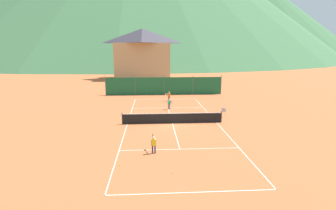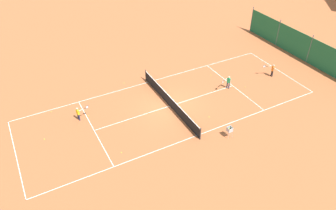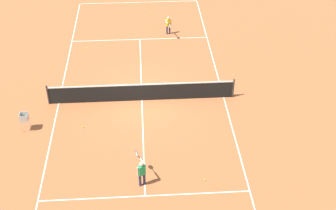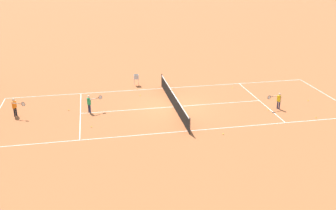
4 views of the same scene
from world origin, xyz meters
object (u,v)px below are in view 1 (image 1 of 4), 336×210
at_px(player_far_baseline, 169,103).
at_px(tennis_ball_mid_court, 120,165).
at_px(tennis_ball_by_net_right, 152,148).
at_px(alpine_chalet, 143,53).
at_px(tennis_net, 172,118).
at_px(tennis_ball_alley_right, 174,106).
at_px(ball_hopper, 224,110).
at_px(tennis_ball_near_corner, 147,109).
at_px(tennis_ball_alley_left, 222,143).
at_px(player_near_service, 169,96).
at_px(tennis_ball_service_box, 115,130).
at_px(player_far_service, 154,143).
at_px(tennis_ball_far_corner, 173,172).
at_px(tennis_ball_by_net_left, 198,117).

bearing_deg(player_far_baseline, tennis_ball_mid_court, -105.00).
relative_size(tennis_ball_by_net_right, alpine_chalet, 0.01).
height_order(tennis_net, tennis_ball_alley_right, tennis_net).
xyz_separation_m(ball_hopper, alpine_chalet, (-9.10, 35.97, 5.17)).
xyz_separation_m(player_far_baseline, tennis_ball_near_corner, (-2.51, -0.04, -0.67)).
xyz_separation_m(tennis_ball_alley_right, tennis_ball_alley_left, (2.40, -12.67, 0.00)).
relative_size(tennis_ball_mid_court, tennis_ball_near_corner, 1.00).
bearing_deg(tennis_ball_mid_court, alpine_chalet, 90.04).
bearing_deg(player_near_service, ball_hopper, -60.07).
bearing_deg(tennis_ball_service_box, tennis_ball_alley_right, 57.98).
height_order(tennis_net, ball_hopper, tennis_net).
height_order(tennis_ball_alley_right, tennis_ball_by_net_right, same).
distance_m(player_far_service, alpine_chalet, 45.25).
xyz_separation_m(tennis_ball_far_corner, tennis_ball_by_net_right, (-1.11, 3.62, 0.00)).
bearing_deg(player_far_baseline, alpine_chalet, 96.91).
xyz_separation_m(player_near_service, tennis_ball_by_net_right, (-2.23, -16.78, -0.68)).
xyz_separation_m(player_far_baseline, ball_hopper, (5.20, -3.75, -0.05)).
bearing_deg(tennis_ball_by_net_left, tennis_ball_by_net_right, -119.22).
bearing_deg(tennis_ball_mid_court, tennis_ball_alley_right, 74.16).
relative_size(tennis_ball_alley_right, tennis_ball_alley_left, 1.00).
height_order(player_near_service, ball_hopper, player_near_service).
height_order(tennis_ball_by_net_left, tennis_ball_mid_court, same).
xyz_separation_m(tennis_ball_by_net_left, alpine_chalet, (-6.55, 35.95, 5.79)).
xyz_separation_m(tennis_ball_alley_left, alpine_chalet, (-6.95, 43.43, 5.79)).
relative_size(tennis_net, alpine_chalet, 0.71).
relative_size(player_far_service, tennis_ball_service_box, 17.49).
bearing_deg(tennis_ball_mid_court, tennis_ball_by_net_right, 52.35).
distance_m(tennis_ball_by_net_left, tennis_ball_mid_court, 12.55).
relative_size(tennis_ball_service_box, alpine_chalet, 0.01).
bearing_deg(tennis_ball_far_corner, tennis_ball_by_net_right, 107.08).
xyz_separation_m(tennis_ball_service_box, ball_hopper, (10.28, 3.94, 0.62)).
distance_m(tennis_net, tennis_ball_far_corner, 9.90).
height_order(player_near_service, tennis_ball_by_net_right, player_near_service).
distance_m(player_far_service, tennis_ball_by_net_left, 10.06).
bearing_deg(tennis_ball_near_corner, tennis_ball_alley_right, 25.28).
relative_size(player_near_service, tennis_ball_far_corner, 18.52).
bearing_deg(tennis_ball_by_net_right, player_far_baseline, 80.70).
distance_m(tennis_net, tennis_ball_alley_right, 7.24).
height_order(tennis_ball_alley_right, tennis_ball_by_net_left, same).
xyz_separation_m(player_far_service, tennis_ball_service_box, (-3.20, 5.01, -0.64)).
bearing_deg(tennis_ball_alley_right, tennis_ball_by_net_left, -68.86).
height_order(tennis_ball_far_corner, tennis_ball_near_corner, same).
distance_m(tennis_net, tennis_ball_near_corner, 6.21).
bearing_deg(tennis_ball_near_corner, tennis_ball_by_net_right, -87.34).
height_order(tennis_net, tennis_ball_alley_left, tennis_net).
bearing_deg(tennis_ball_alley_left, player_far_service, -163.28).
distance_m(tennis_ball_by_net_left, tennis_ball_service_box, 8.68).
distance_m(tennis_ball_alley_right, tennis_ball_by_net_left, 5.56).
xyz_separation_m(tennis_ball_alley_right, ball_hopper, (4.56, -5.21, 0.62)).
xyz_separation_m(tennis_ball_alley_right, tennis_ball_by_net_left, (2.01, -5.19, 0.00)).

